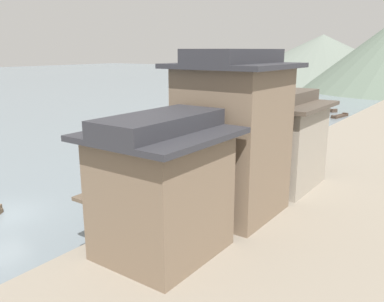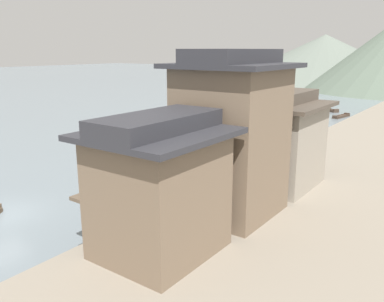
{
  "view_description": "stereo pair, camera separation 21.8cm",
  "coord_description": "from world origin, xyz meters",
  "px_view_note": "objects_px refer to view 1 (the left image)",
  "views": [
    {
      "loc": [
        21.81,
        -11.25,
        9.47
      ],
      "look_at": [
        2.93,
        15.06,
        1.27
      ],
      "focal_mm": 37.47,
      "sensor_mm": 36.0,
      "label": 1
    },
    {
      "loc": [
        21.99,
        -11.12,
        9.47
      ],
      "look_at": [
        2.93,
        15.06,
        1.27
      ],
      "focal_mm": 37.47,
      "sensor_mm": 36.0,
      "label": 2
    }
  ],
  "objects_px": {
    "boat_moored_far": "(279,131)",
    "house_waterfront_second": "(233,135)",
    "boat_midriver_drifting": "(326,109)",
    "boat_moored_third": "(147,200)",
    "boat_midriver_upstream": "(340,116)",
    "boat_moored_nearest": "(263,114)",
    "house_waterfront_nearest": "(161,187)",
    "house_waterfront_tall": "(278,140)",
    "boat_moored_second": "(239,138)"
  },
  "relations": [
    {
      "from": "house_waterfront_nearest",
      "to": "boat_midriver_drifting",
      "type": "bearing_deg",
      "value": 100.14
    },
    {
      "from": "boat_moored_third",
      "to": "house_waterfront_second",
      "type": "relative_size",
      "value": 0.53
    },
    {
      "from": "house_waterfront_nearest",
      "to": "house_waterfront_tall",
      "type": "xyz_separation_m",
      "value": [
        0.22,
        11.58,
        -0.01
      ]
    },
    {
      "from": "boat_moored_far",
      "to": "house_waterfront_second",
      "type": "xyz_separation_m",
      "value": [
        7.99,
        -24.66,
        4.78
      ]
    },
    {
      "from": "boat_midriver_drifting",
      "to": "house_waterfront_second",
      "type": "relative_size",
      "value": 0.48
    },
    {
      "from": "house_waterfront_second",
      "to": "boat_moored_far",
      "type": "bearing_deg",
      "value": 107.95
    },
    {
      "from": "house_waterfront_second",
      "to": "boat_moored_second",
      "type": "bearing_deg",
      "value": 117.93
    },
    {
      "from": "boat_midriver_upstream",
      "to": "house_waterfront_nearest",
      "type": "distance_m",
      "value": 47.2
    },
    {
      "from": "boat_moored_far",
      "to": "house_waterfront_second",
      "type": "bearing_deg",
      "value": -72.05
    },
    {
      "from": "boat_moored_third",
      "to": "boat_moored_far",
      "type": "height_order",
      "value": "boat_moored_far"
    },
    {
      "from": "boat_moored_second",
      "to": "house_waterfront_second",
      "type": "relative_size",
      "value": 0.6
    },
    {
      "from": "boat_midriver_upstream",
      "to": "house_waterfront_nearest",
      "type": "height_order",
      "value": "house_waterfront_nearest"
    },
    {
      "from": "boat_moored_third",
      "to": "house_waterfront_nearest",
      "type": "xyz_separation_m",
      "value": [
        5.63,
        -5.21,
        3.54
      ]
    },
    {
      "from": "house_waterfront_nearest",
      "to": "house_waterfront_tall",
      "type": "distance_m",
      "value": 11.58
    },
    {
      "from": "boat_moored_nearest",
      "to": "boat_moored_second",
      "type": "xyz_separation_m",
      "value": [
        5.63,
        -17.46,
        0.11
      ]
    },
    {
      "from": "boat_moored_far",
      "to": "house_waterfront_nearest",
      "type": "relative_size",
      "value": 0.69
    },
    {
      "from": "boat_midriver_drifting",
      "to": "boat_moored_second",
      "type": "bearing_deg",
      "value": -91.09
    },
    {
      "from": "boat_midriver_upstream",
      "to": "house_waterfront_second",
      "type": "distance_m",
      "value": 41.69
    },
    {
      "from": "boat_moored_second",
      "to": "boat_moored_third",
      "type": "relative_size",
      "value": 1.13
    },
    {
      "from": "boat_moored_nearest",
      "to": "boat_moored_third",
      "type": "height_order",
      "value": "boat_moored_third"
    },
    {
      "from": "boat_moored_third",
      "to": "house_waterfront_nearest",
      "type": "bearing_deg",
      "value": -42.81
    },
    {
      "from": "boat_midriver_upstream",
      "to": "boat_moored_far",
      "type": "bearing_deg",
      "value": -97.84
    },
    {
      "from": "boat_moored_far",
      "to": "house_waterfront_tall",
      "type": "bearing_deg",
      "value": -66.84
    },
    {
      "from": "house_waterfront_nearest",
      "to": "boat_moored_far",
      "type": "bearing_deg",
      "value": 104.44
    },
    {
      "from": "boat_moored_nearest",
      "to": "house_waterfront_tall",
      "type": "relative_size",
      "value": 0.76
    },
    {
      "from": "boat_moored_far",
      "to": "boat_moored_nearest",
      "type": "bearing_deg",
      "value": 123.26
    },
    {
      "from": "boat_moored_far",
      "to": "house_waterfront_second",
      "type": "distance_m",
      "value": 26.36
    },
    {
      "from": "boat_moored_nearest",
      "to": "house_waterfront_nearest",
      "type": "relative_size",
      "value": 0.77
    },
    {
      "from": "boat_midriver_drifting",
      "to": "boat_moored_nearest",
      "type": "bearing_deg",
      "value": -121.78
    },
    {
      "from": "boat_moored_far",
      "to": "house_waterfront_nearest",
      "type": "bearing_deg",
      "value": -75.56
    },
    {
      "from": "boat_moored_nearest",
      "to": "boat_midriver_drifting",
      "type": "relative_size",
      "value": 1.12
    },
    {
      "from": "boat_moored_second",
      "to": "house_waterfront_nearest",
      "type": "height_order",
      "value": "house_waterfront_nearest"
    },
    {
      "from": "boat_midriver_upstream",
      "to": "house_waterfront_second",
      "type": "xyz_separation_m",
      "value": [
        5.74,
        -40.99,
        4.94
      ]
    },
    {
      "from": "boat_moored_second",
      "to": "boat_moored_far",
      "type": "relative_size",
      "value": 1.23
    },
    {
      "from": "boat_moored_far",
      "to": "house_waterfront_nearest",
      "type": "height_order",
      "value": "house_waterfront_nearest"
    },
    {
      "from": "boat_moored_far",
      "to": "house_waterfront_second",
      "type": "height_order",
      "value": "house_waterfront_second"
    },
    {
      "from": "house_waterfront_second",
      "to": "house_waterfront_tall",
      "type": "height_order",
      "value": "house_waterfront_second"
    },
    {
      "from": "boat_moored_second",
      "to": "house_waterfront_second",
      "type": "xyz_separation_m",
      "value": [
        9.97,
        -18.81,
        4.82
      ]
    },
    {
      "from": "boat_midriver_drifting",
      "to": "boat_midriver_upstream",
      "type": "xyz_separation_m",
      "value": [
        3.71,
        -5.21,
        -0.13
      ]
    },
    {
      "from": "house_waterfront_nearest",
      "to": "boat_moored_second",
      "type": "bearing_deg",
      "value": 111.79
    },
    {
      "from": "boat_midriver_drifting",
      "to": "boat_moored_third",
      "type": "bearing_deg",
      "value": -85.52
    },
    {
      "from": "boat_moored_second",
      "to": "boat_midriver_drifting",
      "type": "distance_m",
      "value": 27.4
    },
    {
      "from": "boat_moored_second",
      "to": "boat_midriver_drifting",
      "type": "relative_size",
      "value": 1.24
    },
    {
      "from": "boat_midriver_drifting",
      "to": "house_waterfront_nearest",
      "type": "height_order",
      "value": "house_waterfront_nearest"
    },
    {
      "from": "boat_moored_third",
      "to": "boat_midriver_upstream",
      "type": "bearing_deg",
      "value": 89.94
    },
    {
      "from": "boat_moored_nearest",
      "to": "boat_midriver_upstream",
      "type": "distance_m",
      "value": 10.94
    },
    {
      "from": "boat_moored_nearest",
      "to": "boat_moored_third",
      "type": "distance_m",
      "value": 38.08
    },
    {
      "from": "boat_moored_third",
      "to": "house_waterfront_tall",
      "type": "distance_m",
      "value": 9.34
    },
    {
      "from": "house_waterfront_tall",
      "to": "boat_moored_nearest",
      "type": "bearing_deg",
      "value": 117.24
    },
    {
      "from": "boat_moored_nearest",
      "to": "house_waterfront_second",
      "type": "distance_m",
      "value": 39.79
    }
  ]
}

